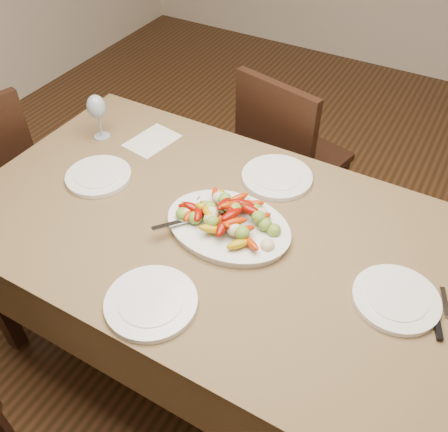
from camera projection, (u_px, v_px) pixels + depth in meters
floor at (244, 357)px, 2.18m from camera, size 6.00×6.00×0.00m
dining_table at (224, 298)px, 1.94m from camera, size 1.85×1.05×0.76m
chair_far at (295, 157)px, 2.45m from camera, size 0.51×0.51×0.95m
serving_platter at (228, 227)px, 1.67m from camera, size 0.42×0.32×0.02m
roasted_vegetables at (228, 215)px, 1.63m from camera, size 0.35×0.24×0.09m
serving_spoon at (206, 220)px, 1.65m from camera, size 0.27×0.20×0.03m
plate_left at (99, 176)px, 1.88m from camera, size 0.25×0.25×0.02m
plate_right at (396, 299)px, 1.46m from camera, size 0.25×0.25×0.02m
plate_far at (277, 177)px, 1.87m from camera, size 0.27×0.27×0.02m
plate_near at (151, 303)px, 1.45m from camera, size 0.27×0.27×0.02m
wine_glass at (98, 116)px, 2.01m from camera, size 0.08×0.08×0.20m
menu_card at (152, 141)px, 2.06m from camera, size 0.18×0.23×0.00m
table_knife at (441, 316)px, 1.42m from camera, size 0.09×0.19×0.01m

